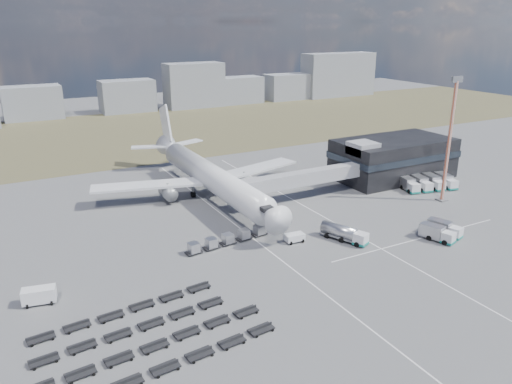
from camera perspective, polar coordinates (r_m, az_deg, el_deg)
name	(u,v)px	position (r m, az deg, el deg)	size (l,w,h in m)	color
ground	(281,250)	(88.91, 2.90, -6.66)	(420.00, 420.00, 0.00)	#565659
grass_strip	(124,134)	(187.20, -14.88, 6.46)	(420.00, 90.00, 0.01)	brown
lane_markings	(317,234)	(96.11, 6.98, -4.75)	(47.12, 110.00, 0.01)	silver
terminal	(393,158)	(132.93, 15.36, 3.81)	(30.40, 16.40, 11.00)	black
jet_bridge	(295,180)	(111.08, 4.52, 1.41)	(30.30, 3.80, 7.05)	#939399
airliner	(208,175)	(114.02, -5.49, 1.97)	(51.59, 64.53, 17.62)	silver
skyline	(108,94)	(226.91, -16.56, 10.66)	(296.88, 21.36, 24.21)	gray
fuel_tanker	(344,233)	(93.37, 10.03, -4.66)	(5.67, 9.26, 2.94)	silver
pushback_tug	(295,238)	(91.99, 4.43, -5.25)	(3.54, 1.99, 1.57)	silver
utility_van	(39,296)	(79.05, -23.54, -10.84)	(4.59, 2.08, 2.43)	silver
catering_truck	(219,179)	(123.89, -4.22, 1.48)	(2.99, 5.90, 2.60)	silver
service_trucks_near	(441,231)	(99.32, 20.37, -4.18)	(7.05, 7.74, 2.59)	silver
service_trucks_far	(427,182)	(127.26, 19.00, 1.04)	(13.86, 9.64, 2.80)	silver
uld_row	(228,239)	(90.71, -3.24, -5.37)	(16.79, 3.53, 1.83)	black
baggage_dollies	(143,338)	(67.20, -12.82, -16.01)	(32.16, 18.90, 0.81)	black
floodlight_mast	(449,141)	(116.72, 21.22, 5.50)	(2.62, 2.13, 27.56)	#CD4920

